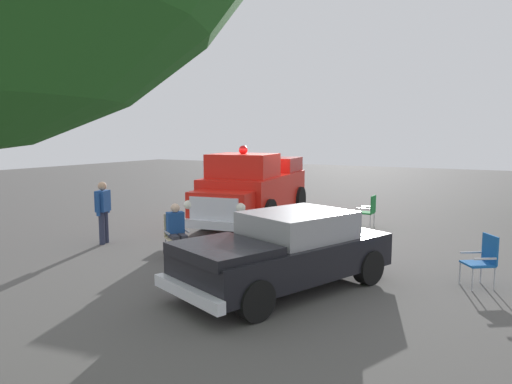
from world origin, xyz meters
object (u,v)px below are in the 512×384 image
(spectator_seated, at_px, (177,228))
(lawn_chair_spare, at_px, (484,257))
(spectator_standing, at_px, (103,208))
(vintage_fire_truck, at_px, (254,187))
(lawn_chair_near_truck, at_px, (175,232))
(lawn_chair_by_car, at_px, (369,209))
(classic_hot_rod, at_px, (285,251))

(spectator_seated, bearing_deg, lawn_chair_spare, 99.73)
(spectator_seated, xyz_separation_m, spectator_standing, (-0.16, -2.62, 0.27))
(vintage_fire_truck, bearing_deg, lawn_chair_near_truck, 5.84)
(lawn_chair_by_car, bearing_deg, spectator_seated, -26.92)
(lawn_chair_spare, relative_size, spectator_seated, 0.79)
(classic_hot_rod, distance_m, lawn_chair_spare, 3.84)
(lawn_chair_near_truck, distance_m, lawn_chair_spare, 6.75)
(classic_hot_rod, relative_size, lawn_chair_spare, 4.64)
(classic_hot_rod, relative_size, spectator_seated, 3.67)
(classic_hot_rod, xyz_separation_m, lawn_chair_near_truck, (-0.96, -3.40, -0.16))
(spectator_seated, bearing_deg, lawn_chair_by_car, 153.08)
(lawn_chair_near_truck, bearing_deg, vintage_fire_truck, -174.16)
(lawn_chair_spare, height_order, spectator_seated, spectator_seated)
(classic_hot_rod, height_order, lawn_chair_spare, classic_hot_rod)
(vintage_fire_truck, height_order, spectator_seated, vintage_fire_truck)
(lawn_chair_spare, bearing_deg, lawn_chair_near_truck, -81.06)
(classic_hot_rod, bearing_deg, lawn_chair_by_car, -177.46)
(classic_hot_rod, distance_m, spectator_seated, 3.41)
(lawn_chair_near_truck, xyz_separation_m, spectator_standing, (-0.09, -2.51, 0.37))
(vintage_fire_truck, xyz_separation_m, lawn_chair_near_truck, (4.68, 0.48, -0.61))
(spectator_standing, bearing_deg, classic_hot_rod, 79.97)
(lawn_chair_spare, distance_m, spectator_standing, 9.24)
(classic_hot_rod, xyz_separation_m, spectator_standing, (-1.04, -5.91, 0.22))
(classic_hot_rod, bearing_deg, lawn_chair_near_truck, -105.78)
(classic_hot_rod, xyz_separation_m, lawn_chair_spare, (-2.01, 3.27, -0.16))
(lawn_chair_near_truck, height_order, lawn_chair_by_car, same)
(vintage_fire_truck, distance_m, lawn_chair_by_car, 3.80)
(lawn_chair_by_car, xyz_separation_m, lawn_chair_spare, (4.76, 3.57, 0.00))
(lawn_chair_by_car, bearing_deg, lawn_chair_spare, 36.91)
(vintage_fire_truck, xyz_separation_m, classic_hot_rod, (5.64, 3.87, -0.45))
(classic_hot_rod, relative_size, lawn_chair_near_truck, 4.64)
(classic_hot_rod, relative_size, lawn_chair_by_car, 4.64)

